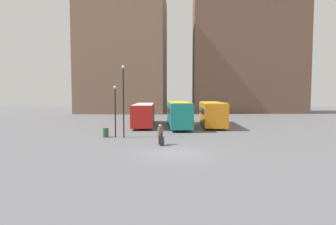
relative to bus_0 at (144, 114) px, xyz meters
name	(u,v)px	position (x,y,z in m)	size (l,w,h in m)	color
ground_plane	(175,154)	(4.39, -16.71, -1.54)	(160.00, 160.00, 0.00)	slate
building_block_left	(125,54)	(-8.60, 28.82, 12.35)	(19.25, 17.00, 27.78)	#7F604C
building_block_right	(247,48)	(20.21, 28.82, 13.60)	(24.92, 10.33, 30.29)	brown
bus_0	(144,114)	(0.00, 0.00, 0.00)	(3.44, 11.47, 2.83)	red
bus_1	(178,113)	(4.45, -1.36, 0.15)	(3.35, 11.37, 3.11)	#19847F
bus_2	(212,113)	(8.77, 0.07, 0.11)	(2.76, 10.78, 3.04)	orange
traveler	(160,132)	(3.14, -13.51, -0.58)	(0.48, 0.48, 1.62)	#4C3828
suitcase	(162,141)	(3.31, -13.99, -1.20)	(0.31, 0.42, 0.99)	black
lamp_post_0	(123,96)	(-0.47, -10.26, 2.27)	(0.28, 0.28, 6.60)	black
lamp_post_1	(115,106)	(-1.35, -9.84, 1.32)	(0.28, 0.28, 4.77)	black
trash_bin	(106,133)	(-2.22, -10.03, -1.12)	(0.52, 0.52, 0.85)	#285633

